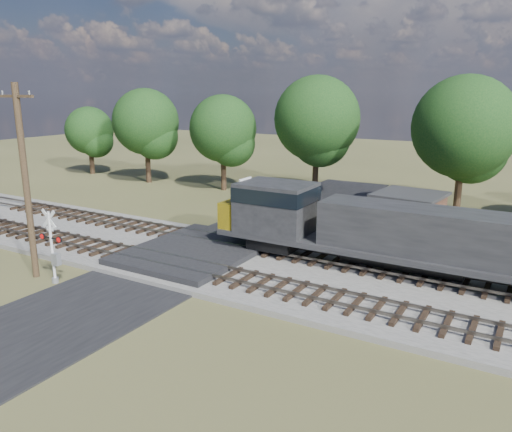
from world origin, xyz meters
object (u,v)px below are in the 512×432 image
Objects in this scene: equipment_shed at (409,214)px; utility_pole at (25,178)px; crossing_signal_near at (54,253)px; crossing_signal_far at (310,216)px.

utility_pole is at bearing -123.38° from equipment_shed.
equipment_shed is at bearing 48.59° from utility_pole.
utility_pole is 24.50m from equipment_shed.
crossing_signal_near is 0.39× the size of utility_pole.
utility_pole is at bearing 62.90° from crossing_signal_far.
crossing_signal_near is at bearing -119.90° from equipment_shed.
crossing_signal_near is 0.99× the size of crossing_signal_far.
utility_pole is 2.12× the size of equipment_shed.
equipment_shed is (15.48, 18.58, -3.94)m from utility_pole.
crossing_signal_far is at bearing 52.55° from utility_pole.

